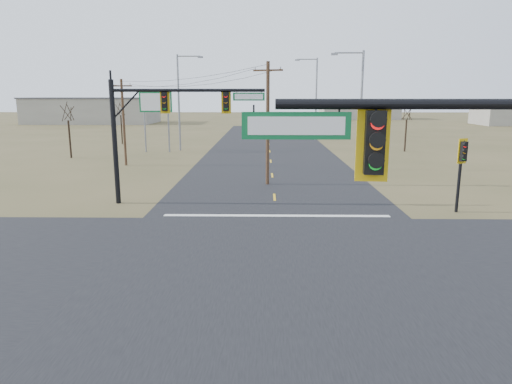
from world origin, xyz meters
TOP-DOWN VIEW (x-y plane):
  - ground at (0.00, 0.00)m, footprint 320.00×320.00m
  - road_ew at (0.00, 0.00)m, footprint 160.00×14.00m
  - road_ns at (0.00, 0.00)m, footprint 14.00×160.00m
  - stop_bar_far at (0.00, 7.50)m, footprint 12.00×0.40m
  - mast_arm_far at (-6.39, 10.37)m, footprint 8.85×0.48m
  - pedestal_signal_ne at (9.93, 8.42)m, footprint 0.66×0.56m
  - utility_pole_near at (-0.41, 16.31)m, footprint 2.05×0.70m
  - utility_pole_far at (-13.31, 25.27)m, footprint 1.89×0.31m
  - highway_sign at (-12.69, 35.33)m, footprint 3.55×0.51m
  - streetlight_a at (7.27, 23.14)m, footprint 2.77×0.36m
  - streetlight_b at (6.45, 49.74)m, footprint 3.18×0.41m
  - streetlight_c at (-10.17, 36.93)m, footprint 3.02×0.41m
  - bare_tree_a at (-20.41, 30.15)m, footprint 2.75×2.75m
  - bare_tree_b at (-19.37, 43.99)m, footprint 2.82×2.82m
  - bare_tree_c at (15.44, 36.28)m, footprint 3.17×3.17m
  - warehouse_left at (-40.00, 90.00)m, footprint 28.00×14.00m
  - warehouse_mid at (25.00, 110.00)m, footprint 20.00×12.00m

SIDE VIEW (x-z plane):
  - ground at x=0.00m, z-range 0.00..0.00m
  - road_ew at x=0.00m, z-range 0.00..0.02m
  - road_ns at x=0.00m, z-range 0.00..0.02m
  - stop_bar_far at x=0.00m, z-range 0.03..0.03m
  - warehouse_mid at x=25.00m, z-range 0.00..5.00m
  - warehouse_left at x=-40.00m, z-range 0.00..5.50m
  - pedestal_signal_ne at x=9.93m, z-range 0.97..5.05m
  - utility_pole_far at x=-13.31m, z-range 0.22..7.93m
  - utility_pole_near at x=-0.41m, z-range 0.20..8.77m
  - bare_tree_c at x=15.44m, z-range 1.64..7.42m
  - bare_tree_b at x=-19.37m, z-range 1.72..7.46m
  - highway_sign at x=-12.69m, z-range 1.34..8.02m
  - bare_tree_a at x=-20.41m, z-range 1.74..7.72m
  - mast_arm_far at x=-6.39m, z-range 1.59..8.76m
  - streetlight_a at x=7.27m, z-range 0.61..10.52m
  - streetlight_c at x=-10.17m, z-range 0.66..11.44m
  - streetlight_b at x=6.45m, z-range 0.70..12.09m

